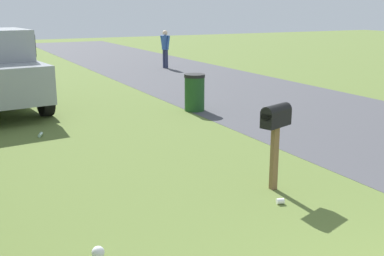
{
  "coord_description": "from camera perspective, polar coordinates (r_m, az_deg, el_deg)",
  "views": [
    {
      "loc": [
        -1.08,
        3.62,
        2.64
      ],
      "look_at": [
        5.12,
        0.43,
        0.86
      ],
      "focal_mm": 44.75,
      "sensor_mm": 36.0,
      "label": 1
    }
  ],
  "objects": [
    {
      "name": "mailbox",
      "position": [
        6.98,
        9.96,
        0.71
      ],
      "size": [
        0.36,
        0.55,
        1.28
      ],
      "rotation": [
        0.0,
        0.0,
        0.34
      ],
      "color": "brown",
      "rests_on": "ground"
    },
    {
      "name": "road_asphalt",
      "position": [
        11.21,
        21.56,
        -0.32
      ],
      "size": [
        60.0,
        5.62,
        0.01
      ],
      "primitive_type": "cube",
      "color": "#47474C",
      "rests_on": "ground"
    },
    {
      "name": "litter_bottle_near_hydrant",
      "position": [
        10.5,
        -17.63,
        -0.75
      ],
      "size": [
        0.23,
        0.14,
        0.07
      ],
      "primitive_type": "cylinder",
      "rotation": [
        0.0,
        1.57,
        5.93
      ],
      "color": "#B2D8BF",
      "rests_on": "ground"
    },
    {
      "name": "litter_bag_midfield_b",
      "position": [
        5.41,
        -11.13,
        -14.35
      ],
      "size": [
        0.14,
        0.14,
        0.14
      ],
      "primitive_type": "sphere",
      "color": "silver",
      "rests_on": "ground"
    },
    {
      "name": "trash_bin",
      "position": [
        12.39,
        0.3,
        4.27
      ],
      "size": [
        0.54,
        0.54,
        0.95
      ],
      "color": "#1E4C1E",
      "rests_on": "ground"
    },
    {
      "name": "litter_cup_midfield_a",
      "position": [
        6.76,
        10.47,
        -8.57
      ],
      "size": [
        0.1,
        0.12,
        0.08
      ],
      "primitive_type": "cylinder",
      "rotation": [
        0.0,
        1.57,
        1.29
      ],
      "color": "white",
      "rests_on": "ground"
    },
    {
      "name": "pedestrian",
      "position": [
        21.17,
        -3.21,
        9.68
      ],
      "size": [
        0.47,
        0.3,
        1.63
      ],
      "rotation": [
        0.0,
        0.0,
        1.89
      ],
      "color": "#2D3351",
      "rests_on": "ground"
    }
  ]
}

